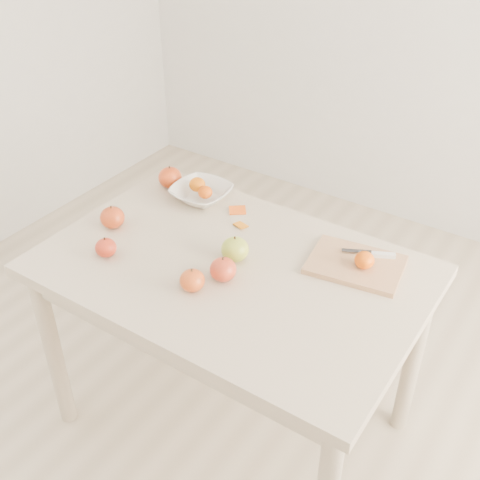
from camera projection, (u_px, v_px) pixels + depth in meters
The scene contains 16 objects.
ground at pixel (233, 420), 2.33m from camera, with size 3.50×3.50×0.00m, color #C6B293.
table at pixel (231, 290), 1.96m from camera, with size 1.20×0.80×0.75m.
cutting_board at pixel (356, 265), 1.89m from camera, with size 0.29×0.21×0.02m, color tan.
board_tangerine at pixel (364, 260), 1.85m from camera, with size 0.06×0.06×0.05m, color #CE3E07.
fruit_bowl at pixel (201, 193), 2.22m from camera, with size 0.21×0.21×0.05m, color white.
bowl_tangerine_near at pixel (197, 184), 2.23m from camera, with size 0.06×0.06×0.05m, color #D76307.
bowl_tangerine_far at pixel (205, 192), 2.19m from camera, with size 0.05×0.05×0.05m, color #D66007.
orange_peel_a at pixel (237, 211), 2.16m from camera, with size 0.06×0.04×0.00m, color #DE520F.
orange_peel_b at pixel (241, 226), 2.09m from camera, with size 0.04×0.04×0.00m, color orange.
paring_knife at pixel (379, 254), 1.91m from camera, with size 0.16×0.08×0.01m.
apple_green at pixel (235, 249), 1.91m from camera, with size 0.09×0.09×0.08m, color olive.
apple_red_c at pixel (192, 280), 1.79m from camera, with size 0.08×0.08×0.07m, color #A61E0B.
apple_red_d at pixel (106, 248), 1.93m from camera, with size 0.07×0.07×0.06m, color maroon.
apple_red_a at pixel (170, 177), 2.29m from camera, with size 0.09×0.09×0.08m, color maroon.
apple_red_e at pixel (223, 269), 1.82m from camera, with size 0.08×0.08×0.07m, color maroon.
apple_red_b at pixel (112, 217), 2.06m from camera, with size 0.08×0.08×0.08m, color maroon.
Camera 1 is at (0.86, -1.25, 1.90)m, focal length 45.00 mm.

